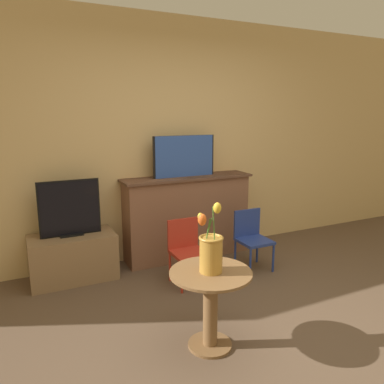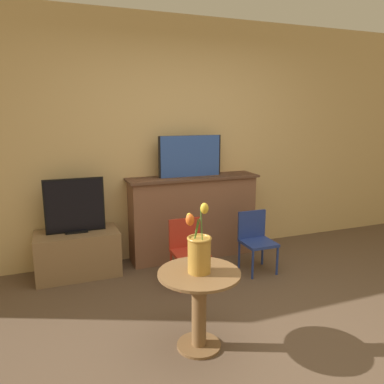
{
  "view_description": "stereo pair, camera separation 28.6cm",
  "coord_description": "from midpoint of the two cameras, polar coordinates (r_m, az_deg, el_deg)",
  "views": [
    {
      "loc": [
        -1.65,
        -1.86,
        1.67
      ],
      "look_at": [
        -0.18,
        1.18,
        0.94
      ],
      "focal_mm": 35.0,
      "sensor_mm": 36.0,
      "label": 1
    },
    {
      "loc": [
        -1.38,
        -1.98,
        1.67
      ],
      "look_at": [
        -0.18,
        1.18,
        0.94
      ],
      "focal_mm": 35.0,
      "sensor_mm": 36.0,
      "label": 2
    }
  ],
  "objects": [
    {
      "name": "vase_tulips",
      "position": [
        2.59,
        4.26,
        -8.99
      ],
      "size": [
        0.18,
        0.19,
        0.51
      ],
      "color": "#B78433",
      "rests_on": "side_table"
    },
    {
      "name": "painting",
      "position": [
        4.2,
        1.7,
        5.47
      ],
      "size": [
        0.74,
        0.03,
        0.46
      ],
      "color": "black",
      "rests_on": "fireplace_mantel"
    },
    {
      "name": "side_table",
      "position": [
        2.75,
        4.19,
        -16.02
      ],
      "size": [
        0.58,
        0.58,
        0.58
      ],
      "color": "brown",
      "rests_on": "ground"
    },
    {
      "name": "tv_stand",
      "position": [
        4.05,
        -15.05,
        -9.06
      ],
      "size": [
        0.83,
        0.44,
        0.46
      ],
      "color": "olive",
      "rests_on": "ground"
    },
    {
      "name": "tv_monitor",
      "position": [
        3.91,
        -15.46,
        -2.14
      ],
      "size": [
        0.59,
        0.12,
        0.56
      ],
      "color": "black",
      "rests_on": "tv_stand"
    },
    {
      "name": "fireplace_mantel",
      "position": [
        4.34,
        2.03,
        -3.63
      ],
      "size": [
        1.51,
        0.38,
        0.95
      ],
      "color": "brown",
      "rests_on": "ground"
    },
    {
      "name": "chair_red",
      "position": [
        3.72,
        1.57,
        -8.44
      ],
      "size": [
        0.32,
        0.32,
        0.63
      ],
      "color": "#B22D1E",
      "rests_on": "ground"
    },
    {
      "name": "wall_back",
      "position": [
        4.34,
        -0.31,
        7.92
      ],
      "size": [
        8.0,
        0.06,
        2.7
      ],
      "color": "tan",
      "rests_on": "ground"
    },
    {
      "name": "ground_plane",
      "position": [
        2.96,
        15.6,
        -22.66
      ],
      "size": [
        14.0,
        14.0,
        0.0
      ],
      "primitive_type": "plane",
      "color": "brown"
    },
    {
      "name": "chair_blue",
      "position": [
        4.08,
        11.7,
        -6.82
      ],
      "size": [
        0.32,
        0.32,
        0.63
      ],
      "color": "navy",
      "rests_on": "ground"
    }
  ]
}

